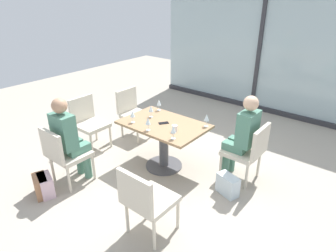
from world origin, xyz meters
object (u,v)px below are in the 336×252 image
wine_glass_1 (151,109)px  handbag_0 (41,186)px  chair_front_left (64,153)px  handbag_1 (228,185)px  wine_glass_5 (148,121)px  cell_phone_on_table (164,123)px  person_far_right (243,134)px  person_front_left (69,136)px  dining_table_main (164,135)px  wine_glass_0 (207,118)px  chair_far_right (249,149)px  chair_side_end (88,120)px  chair_front_right (146,199)px  wine_glass_4 (133,114)px  coffee_cup (175,128)px  wine_glass_3 (173,130)px  chair_far_left (133,110)px  handbag_2 (46,185)px  wine_glass_2 (159,103)px

wine_glass_1 → handbag_0: 1.85m
chair_front_left → handbag_1: 2.24m
wine_glass_5 → cell_phone_on_table: 0.34m
person_far_right → handbag_0: (-1.83, -2.03, -0.56)m
person_front_left → dining_table_main: bearing=55.1°
wine_glass_0 → cell_phone_on_table: size_ratio=1.28×
chair_far_right → person_far_right: 0.23m
chair_side_end → handbag_1: 2.54m
chair_front_right → wine_glass_4: (-1.12, 0.93, 0.37)m
chair_front_left → wine_glass_5: 1.21m
coffee_cup → wine_glass_1: bearing=164.2°
wine_glass_3 → chair_front_right: bearing=-68.9°
handbag_1 → cell_phone_on_table: bearing=-162.0°
person_far_right → cell_phone_on_table: 1.12m
chair_far_right → wine_glass_5: wine_glass_5 is taller
chair_side_end → chair_far_left: 0.83m
chair_side_end → person_far_right: size_ratio=0.69×
wine_glass_1 → wine_glass_4: 0.33m
chair_far_left → wine_glass_5: wine_glass_5 is taller
chair_front_left → person_far_right: size_ratio=0.69×
wine_glass_3 → wine_glass_4: 0.77m
wine_glass_0 → handbag_2: bearing=-125.6°
chair_side_end → coffee_cup: 1.73m
wine_glass_5 → chair_front_left: bearing=-129.9°
dining_table_main → wine_glass_1: size_ratio=6.65×
wine_glass_1 → wine_glass_0: bearing=16.6°
wine_glass_4 → chair_side_end: bearing=-177.1°
wine_glass_4 → wine_glass_5: same height
chair_front_right → wine_glass_1: (-1.05, 1.25, 0.37)m
dining_table_main → wine_glass_1: (-0.30, 0.06, 0.33)m
dining_table_main → cell_phone_on_table: 0.20m
wine_glass_0 → coffee_cup: size_ratio=2.06×
dining_table_main → handbag_1: (1.09, 0.02, -0.39)m
chair_far_left → wine_glass_3: wine_glass_3 is taller
chair_side_end → wine_glass_5: wine_glass_5 is taller
wine_glass_2 → cell_phone_on_table: size_ratio=1.28×
wine_glass_1 → handbag_0: size_ratio=0.62×
chair_front_left → person_far_right: person_far_right is taller
wine_glass_4 → handbag_0: size_ratio=0.62×
wine_glass_2 → cell_phone_on_table: wine_glass_2 is taller
chair_far_left → dining_table_main: bearing=-22.5°
wine_glass_4 → chair_far_left: bearing=136.3°
chair_front_right → chair_far_left: same height
person_front_left → wine_glass_4: 0.93m
person_front_left → wine_glass_5: bearing=46.3°
chair_front_left → wine_glass_3: wine_glass_3 is taller
dining_table_main → handbag_0: size_ratio=4.10×
person_far_right → person_front_left: bearing=-138.9°
chair_side_end → cell_phone_on_table: (1.41, 0.32, 0.24)m
person_far_right → coffee_cup: person_far_right is taller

